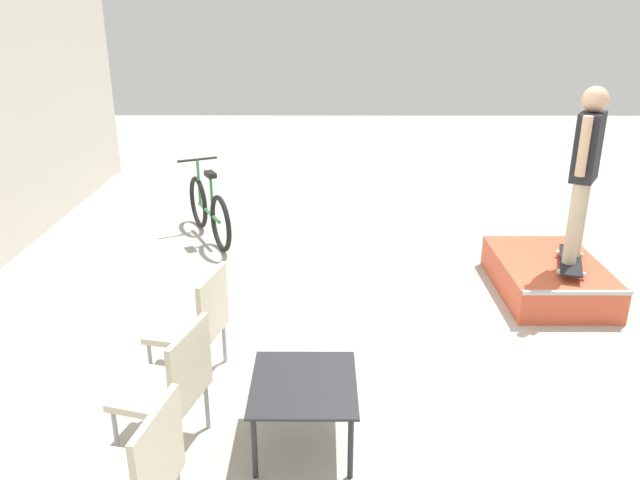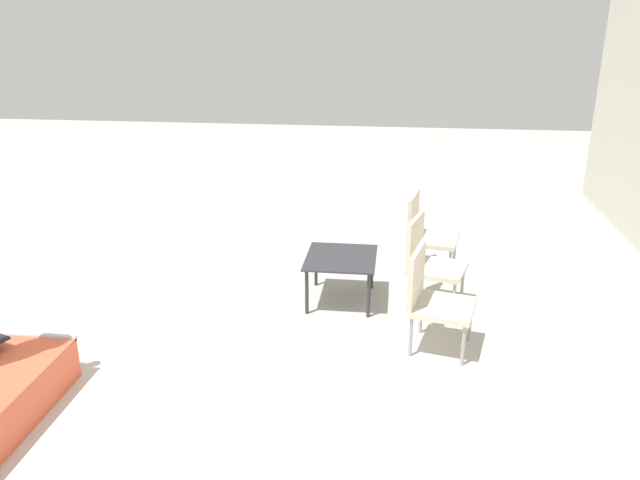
{
  "view_description": "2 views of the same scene",
  "coord_description": "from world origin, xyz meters",
  "px_view_note": "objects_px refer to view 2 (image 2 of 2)",
  "views": [
    {
      "loc": [
        -5.01,
        1.14,
        2.8
      ],
      "look_at": [
        -0.28,
        1.16,
        1.02
      ],
      "focal_mm": 35.0,
      "sensor_mm": 36.0,
      "label": 1
    },
    {
      "loc": [
        4.27,
        1.77,
        2.76
      ],
      "look_at": [
        -0.52,
        1.18,
        1.01
      ],
      "focal_mm": 35.0,
      "sensor_mm": 36.0,
      "label": 2
    }
  ],
  "objects_px": {
    "coffee_table": "(341,262)",
    "patio_chair_center": "(429,259)",
    "patio_chair_right": "(432,296)",
    "patio_chair_left": "(425,231)"
  },
  "relations": [
    {
      "from": "coffee_table",
      "to": "patio_chair_center",
      "type": "xyz_separation_m",
      "value": [
        -0.03,
        0.86,
        0.07
      ]
    },
    {
      "from": "patio_chair_center",
      "to": "patio_chair_right",
      "type": "bearing_deg",
      "value": -164.38
    },
    {
      "from": "patio_chair_center",
      "to": "patio_chair_right",
      "type": "xyz_separation_m",
      "value": [
        0.86,
        -0.0,
        0.0
      ]
    },
    {
      "from": "patio_chair_center",
      "to": "coffee_table",
      "type": "bearing_deg",
      "value": 107.41
    },
    {
      "from": "coffee_table",
      "to": "patio_chair_center",
      "type": "height_order",
      "value": "patio_chair_center"
    },
    {
      "from": "coffee_table",
      "to": "patio_chair_left",
      "type": "distance_m",
      "value": 1.23
    },
    {
      "from": "patio_chair_center",
      "to": "patio_chair_right",
      "type": "relative_size",
      "value": 1.0
    },
    {
      "from": "patio_chair_right",
      "to": "patio_chair_center",
      "type": "bearing_deg",
      "value": 12.74
    },
    {
      "from": "coffee_table",
      "to": "patio_chair_right",
      "type": "distance_m",
      "value": 1.2
    },
    {
      "from": "patio_chair_left",
      "to": "patio_chair_right",
      "type": "relative_size",
      "value": 1.0
    }
  ]
}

